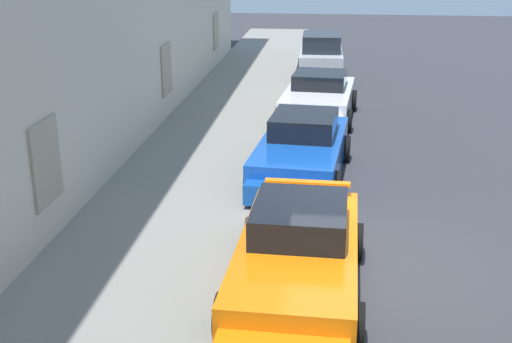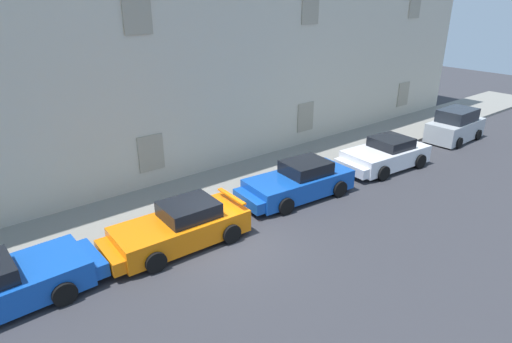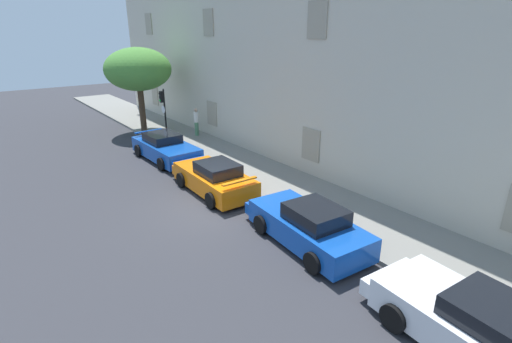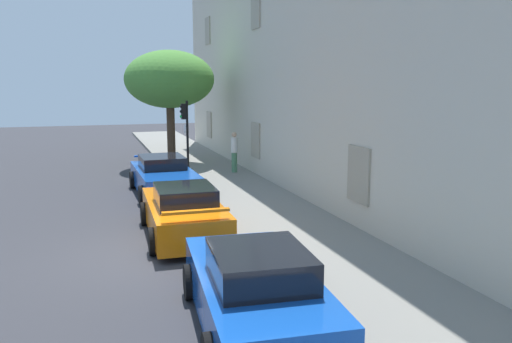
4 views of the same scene
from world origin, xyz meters
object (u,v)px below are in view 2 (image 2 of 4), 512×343
sportscar_red_lead (0,287)px  sportscar_yellow_flank (177,229)px  sportscar_tail_end (383,156)px  hatchback_parked (455,126)px  sportscar_white_middle (296,183)px

sportscar_red_lead → sportscar_yellow_flank: bearing=-2.8°
sportscar_tail_end → sportscar_red_lead: bearing=178.9°
sportscar_red_lead → sportscar_tail_end: 15.81m
sportscar_red_lead → sportscar_tail_end: size_ratio=1.10×
sportscar_yellow_flank → sportscar_tail_end: bearing=-0.3°
hatchback_parked → sportscar_tail_end: bearing=-179.6°
sportscar_red_lead → hatchback_parked: 22.37m
sportscar_yellow_flank → hatchback_parked: (17.36, -0.00, 0.18)m
sportscar_white_middle → hatchback_parked: bearing=-1.0°
sportscar_white_middle → hatchback_parked: (11.90, -0.21, 0.17)m
sportscar_white_middle → hatchback_parked: hatchback_parked is taller
sportscar_tail_end → sportscar_yellow_flank: bearing=179.7°
sportscar_red_lead → sportscar_white_middle: bearing=-0.2°
sportscar_white_middle → sportscar_tail_end: size_ratio=1.06×
sportscar_red_lead → hatchback_parked: (22.37, -0.25, 0.19)m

